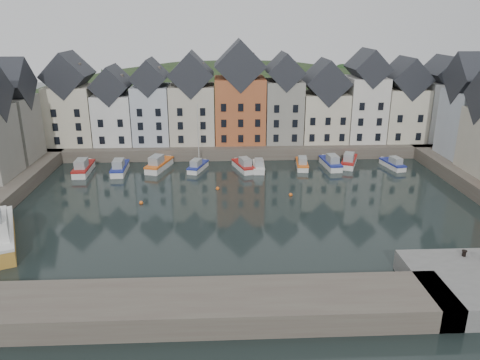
{
  "coord_description": "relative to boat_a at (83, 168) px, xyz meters",
  "views": [
    {
      "loc": [
        -3.73,
        -54.34,
        22.91
      ],
      "look_at": [
        -0.9,
        6.0,
        2.06
      ],
      "focal_mm": 35.0,
      "sensor_mm": 36.0,
      "label": 1
    }
  ],
  "objects": [
    {
      "name": "far_terrace",
      "position": [
        28.19,
        11.6,
        8.07
      ],
      "size": [
        72.37,
        8.16,
        17.78
      ],
      "color": "beige",
      "rests_on": "far_quay"
    },
    {
      "name": "ground",
      "position": [
        24.98,
        -16.4,
        -0.8
      ],
      "size": [
        260.0,
        260.0,
        0.0
      ],
      "primitive_type": "plane",
      "color": "black",
      "rests_on": "ground"
    },
    {
      "name": "boat_j",
      "position": [
        49.46,
        0.47,
        -0.17
      ],
      "size": [
        2.81,
        5.79,
        2.14
      ],
      "rotation": [
        0.0,
        0.0,
        0.2
      ],
      "color": "silver",
      "rests_on": "ground"
    },
    {
      "name": "boat_e",
      "position": [
        25.17,
        0.5,
        -0.1
      ],
      "size": [
        3.64,
        6.42,
        2.36
      ],
      "rotation": [
        0.0,
        0.0,
        0.3
      ],
      "color": "silver",
      "rests_on": "ground"
    },
    {
      "name": "hillside",
      "position": [
        25.0,
        39.6,
        -18.76
      ],
      "size": [
        153.6,
        70.4,
        64.0
      ],
      "color": "#1D2F17",
      "rests_on": "ground"
    },
    {
      "name": "boat_h",
      "position": [
        39.41,
        1.14,
        -0.05
      ],
      "size": [
        2.6,
        6.71,
        2.52
      ],
      "rotation": [
        0.0,
        0.0,
        0.09
      ],
      "color": "silver",
      "rests_on": "ground"
    },
    {
      "name": "mooring_buoys",
      "position": [
        20.98,
        -11.07,
        -0.65
      ],
      "size": [
        20.5,
        5.5,
        0.5
      ],
      "color": "orange",
      "rests_on": "ground"
    },
    {
      "name": "boat_f",
      "position": [
        27.57,
        0.31,
        -0.16
      ],
      "size": [
        2.02,
        5.69,
        2.16
      ],
      "rotation": [
        0.0,
        0.0,
        -0.05
      ],
      "color": "silver",
      "rests_on": "ground"
    },
    {
      "name": "boat_b",
      "position": [
        5.64,
        0.02,
        -0.04
      ],
      "size": [
        2.23,
        6.68,
        2.54
      ],
      "rotation": [
        0.0,
        0.0,
        0.03
      ],
      "color": "silver",
      "rests_on": "ground"
    },
    {
      "name": "boat_i",
      "position": [
        42.65,
        2.06,
        -0.05
      ],
      "size": [
        4.27,
        6.85,
        2.52
      ],
      "rotation": [
        0.0,
        0.0,
        -0.37
      ],
      "color": "silver",
      "rests_on": "ground"
    },
    {
      "name": "far_quay",
      "position": [
        24.98,
        13.6,
        0.2
      ],
      "size": [
        90.0,
        16.0,
        2.0
      ],
      "primitive_type": "cube",
      "color": "#53473F",
      "rests_on": "ground"
    },
    {
      "name": "mooring_bollard",
      "position": [
        43.92,
        -32.9,
        1.51
      ],
      "size": [
        0.48,
        0.48,
        0.56
      ],
      "color": "black",
      "rests_on": "near_quay"
    },
    {
      "name": "near_wall",
      "position": [
        14.98,
        -38.4,
        0.2
      ],
      "size": [
        50.0,
        6.0,
        2.0
      ],
      "primitive_type": "cube",
      "color": "#53473F",
      "rests_on": "ground"
    },
    {
      "name": "boat_d",
      "position": [
        17.82,
        0.68,
        -0.11
      ],
      "size": [
        3.42,
        5.83,
        10.65
      ],
      "rotation": [
        0.0,
        0.0,
        -0.33
      ],
      "color": "silver",
      "rests_on": "ground"
    },
    {
      "name": "boat_a",
      "position": [
        0.0,
        0.0,
        0.0
      ],
      "size": [
        2.38,
        7.07,
        2.69
      ],
      "rotation": [
        0.0,
        0.0,
        0.03
      ],
      "color": "silver",
      "rests_on": "ground"
    },
    {
      "name": "boat_g",
      "position": [
        34.7,
        1.17,
        -0.15
      ],
      "size": [
        2.36,
        5.88,
        2.2
      ],
      "rotation": [
        0.0,
        0.0,
        -0.1
      ],
      "color": "silver",
      "rests_on": "ground"
    },
    {
      "name": "boat_c",
      "position": [
        11.57,
        1.44,
        0.0
      ],
      "size": [
        4.11,
        7.36,
        2.7
      ],
      "rotation": [
        0.0,
        0.0,
        -0.29
      ],
      "color": "silver",
      "rests_on": "ground"
    }
  ]
}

